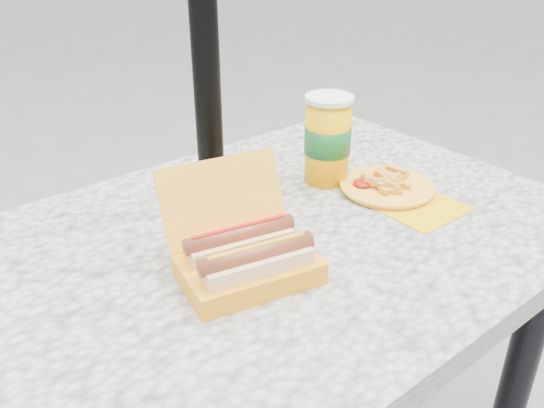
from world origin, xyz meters
TOP-DOWN VIEW (x-y plane):
  - picnic_table at (0.00, 0.00)m, footprint 1.20×0.80m
  - umbrella_pole at (0.00, 0.16)m, footprint 0.05×0.05m
  - hotdog_box at (-0.10, -0.08)m, footprint 0.25×0.24m
  - fries_plate at (0.31, -0.02)m, footprint 0.20×0.26m
  - soda_cup at (0.25, 0.10)m, footprint 0.10×0.10m

SIDE VIEW (x-z plane):
  - picnic_table at x=0.00m, z-range 0.27..1.02m
  - fries_plate at x=0.31m, z-range 0.74..0.78m
  - hotdog_box at x=-0.10m, z-range 0.71..0.87m
  - soda_cup at x=0.25m, z-range 0.75..0.94m
  - umbrella_pole at x=0.00m, z-range 0.00..2.20m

